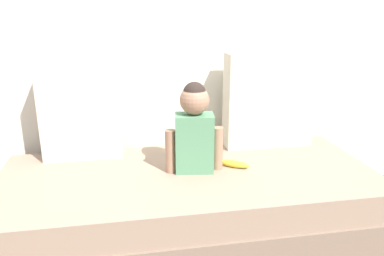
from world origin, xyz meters
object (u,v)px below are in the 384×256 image
object	(u,v)px
couch	(189,205)
banana	(235,164)
throw_pillow_right	(269,100)
toddler	(194,128)
throw_pillow_left	(81,112)

from	to	relation	value
couch	banana	xyz separation A→B (m)	(0.26, 0.02, 0.22)
throw_pillow_right	toddler	xyz separation A→B (m)	(-0.53, -0.32, -0.05)
toddler	couch	bearing A→B (deg)	-142.93
couch	toddler	bearing A→B (deg)	37.07
toddler	banana	world-z (taller)	toddler
couch	banana	size ratio (longest dim) A/B	12.19
couch	banana	world-z (taller)	banana
throw_pillow_left	toddler	distance (m)	0.68
banana	couch	bearing A→B (deg)	-174.94
throw_pillow_left	throw_pillow_right	xyz separation A→B (m)	(1.14, 0.00, 0.02)
banana	throw_pillow_left	bearing A→B (deg)	158.83
throw_pillow_right	banana	xyz separation A→B (m)	(-0.31, -0.32, -0.27)
throw_pillow_left	banana	size ratio (longest dim) A/B	3.22
throw_pillow_right	banana	bearing A→B (deg)	-133.76
toddler	banana	bearing A→B (deg)	-0.90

